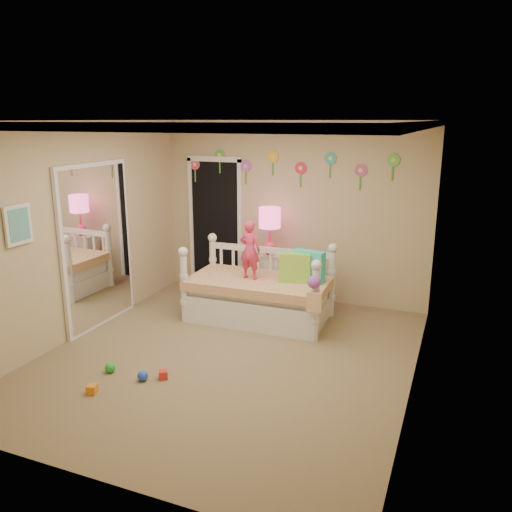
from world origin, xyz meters
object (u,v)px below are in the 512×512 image
at_px(daybed, 259,283).
at_px(table_lamp, 270,224).
at_px(nightstand, 269,278).
at_px(child, 250,250).

relative_size(daybed, table_lamp, 2.72).
height_order(daybed, nightstand, daybed).
xyz_separation_m(nightstand, table_lamp, (-0.00, 0.00, 0.81)).
height_order(daybed, table_lamp, table_lamp).
bearing_deg(table_lamp, daybed, -80.26).
height_order(child, nightstand, child).
bearing_deg(daybed, child, -158.82).
distance_m(daybed, table_lamp, 0.98).
relative_size(child, table_lamp, 1.14).
bearing_deg(child, table_lamp, -87.23).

